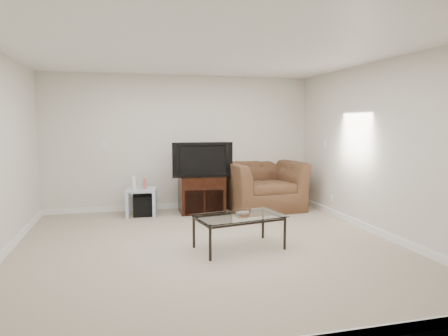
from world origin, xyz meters
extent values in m
plane|color=tan|center=(0.00, 0.00, 0.00)|extent=(5.00, 5.00, 0.00)
plane|color=white|center=(0.00, 0.00, 2.50)|extent=(5.00, 5.00, 0.00)
cube|color=silver|center=(0.00, 2.50, 1.25)|extent=(5.00, 0.02, 2.50)
cube|color=silver|center=(2.50, 0.00, 1.25)|extent=(0.02, 5.00, 2.50)
cube|color=white|center=(-1.40, 2.49, 1.25)|extent=(0.12, 0.02, 0.12)
cube|color=white|center=(2.49, 1.60, 1.25)|extent=(0.02, 0.09, 0.13)
cube|color=white|center=(2.49, 1.30, 0.30)|extent=(0.02, 0.08, 0.12)
cube|color=black|center=(0.29, 2.01, 0.55)|extent=(0.49, 0.35, 0.07)
imported|color=black|center=(0.29, 2.02, 0.97)|extent=(1.01, 0.23, 0.62)
cube|color=black|center=(-0.75, 2.07, 0.17)|extent=(0.38, 0.38, 0.37)
cube|color=white|center=(-0.90, 2.05, 0.59)|extent=(0.05, 0.16, 0.22)
cube|color=#CC4C4C|center=(-0.72, 2.02, 0.58)|extent=(0.05, 0.14, 0.19)
imported|color=#4D3921|center=(1.46, 2.05, 0.60)|extent=(1.45, 1.01, 1.20)
cube|color=#B2B2B7|center=(0.44, -0.03, 0.45)|extent=(0.18, 0.08, 0.02)
camera|label=1|loc=(-1.05, -4.98, 1.63)|focal=32.00mm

